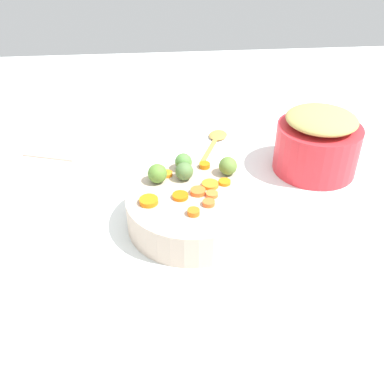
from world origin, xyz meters
name	(u,v)px	position (x,y,z in m)	size (l,w,h in m)	color
tabletop	(176,221)	(0.00, 0.00, 0.01)	(2.40, 2.40, 0.02)	white
serving_bowl_carrots	(192,210)	(-0.02, -0.04, 0.06)	(0.29, 0.29, 0.08)	#C3AD99
metal_pot	(316,148)	(0.18, -0.38, 0.08)	(0.21, 0.21, 0.12)	red
stuffing_mound	(322,119)	(0.18, -0.38, 0.16)	(0.18, 0.18, 0.04)	tan
carrot_slice_0	(209,203)	(-0.06, -0.07, 0.10)	(0.03, 0.03, 0.01)	orange
carrot_slice_1	(212,194)	(-0.03, -0.08, 0.10)	(0.03, 0.03, 0.01)	orange
carrot_slice_2	(224,182)	(0.02, -0.11, 0.10)	(0.03, 0.03, 0.01)	orange
carrot_slice_3	(149,201)	(-0.04, 0.06, 0.10)	(0.04, 0.04, 0.01)	orange
carrot_slice_4	(166,174)	(0.06, 0.02, 0.10)	(0.03, 0.03, 0.01)	orange
carrot_slice_5	(180,196)	(-0.03, -0.01, 0.10)	(0.03, 0.03, 0.01)	orange
carrot_slice_6	(210,185)	(0.01, -0.08, 0.10)	(0.04, 0.04, 0.01)	orange
carrot_slice_7	(198,191)	(-0.01, -0.05, 0.10)	(0.03, 0.03, 0.01)	orange
carrot_slice_8	(205,165)	(0.09, -0.08, 0.10)	(0.03, 0.03, 0.01)	orange
carrot_slice_9	(194,212)	(-0.09, -0.03, 0.10)	(0.03, 0.03, 0.01)	orange
brussels_sprout_0	(157,173)	(0.04, 0.04, 0.12)	(0.04, 0.04, 0.04)	#578430
brussels_sprout_1	(183,162)	(0.09, -0.03, 0.12)	(0.04, 0.04, 0.04)	#51873D
brussels_sprout_2	(228,166)	(0.06, -0.12, 0.12)	(0.04, 0.04, 0.04)	olive
brussels_sprout_3	(184,171)	(0.04, -0.02, 0.12)	(0.04, 0.04, 0.04)	#50753D
wooden_spoon	(215,141)	(0.35, -0.14, 0.03)	(0.25, 0.13, 0.01)	#B58840
dish_towel	(61,144)	(0.37, 0.31, 0.02)	(0.16, 0.15, 0.01)	#CDAB97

